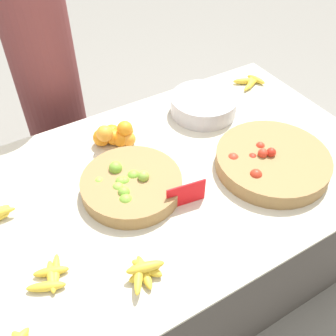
{
  "coord_description": "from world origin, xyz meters",
  "views": [
    {
      "loc": [
        -0.59,
        -0.99,
        1.84
      ],
      "look_at": [
        0.0,
        0.0,
        0.73
      ],
      "focal_mm": 42.0,
      "sensor_mm": 36.0,
      "label": 1
    }
  ],
  "objects_px": {
    "tomato_basket": "(271,161)",
    "metal_bowl": "(203,105)",
    "vendor_person": "(47,78)",
    "lime_bowl": "(131,185)",
    "price_sign": "(186,194)"
  },
  "relations": [
    {
      "from": "tomato_basket",
      "to": "vendor_person",
      "type": "relative_size",
      "value": 0.3
    },
    {
      "from": "vendor_person",
      "to": "lime_bowl",
      "type": "bearing_deg",
      "value": -87.47
    },
    {
      "from": "tomato_basket",
      "to": "metal_bowl",
      "type": "xyz_separation_m",
      "value": [
        -0.02,
        0.48,
        0.01
      ]
    },
    {
      "from": "lime_bowl",
      "to": "price_sign",
      "type": "bearing_deg",
      "value": -48.59
    },
    {
      "from": "lime_bowl",
      "to": "price_sign",
      "type": "height_order",
      "value": "price_sign"
    },
    {
      "from": "tomato_basket",
      "to": "price_sign",
      "type": "distance_m",
      "value": 0.42
    },
    {
      "from": "tomato_basket",
      "to": "vendor_person",
      "type": "bearing_deg",
      "value": 119.56
    },
    {
      "from": "price_sign",
      "to": "metal_bowl",
      "type": "bearing_deg",
      "value": 57.9
    },
    {
      "from": "metal_bowl",
      "to": "price_sign",
      "type": "bearing_deg",
      "value": -130.86
    },
    {
      "from": "tomato_basket",
      "to": "vendor_person",
      "type": "distance_m",
      "value": 1.24
    },
    {
      "from": "metal_bowl",
      "to": "vendor_person",
      "type": "xyz_separation_m",
      "value": [
        -0.59,
        0.6,
        0.02
      ]
    },
    {
      "from": "tomato_basket",
      "to": "metal_bowl",
      "type": "distance_m",
      "value": 0.48
    },
    {
      "from": "price_sign",
      "to": "lime_bowl",
      "type": "bearing_deg",
      "value": 140.17
    },
    {
      "from": "lime_bowl",
      "to": "tomato_basket",
      "type": "height_order",
      "value": "tomato_basket"
    },
    {
      "from": "lime_bowl",
      "to": "vendor_person",
      "type": "relative_size",
      "value": 0.25
    }
  ]
}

